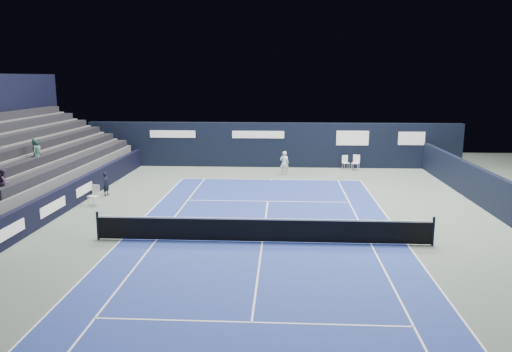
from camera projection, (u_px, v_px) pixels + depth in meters
The scene contains 13 objects.
ground at pixel (264, 227), 21.05m from camera, with size 48.00×48.00×0.00m, color #516057.
court_surface at pixel (262, 242), 19.09m from camera, with size 10.97×23.77×0.01m, color navy.
enclosure_wall_right at pixel (483, 188), 24.22m from camera, with size 0.30×22.00×1.80m, color black.
folding_chair_back_a at pixel (356, 161), 33.79m from camera, with size 0.61×0.60×1.05m.
folding_chair_back_b at pixel (345, 161), 34.16m from camera, with size 0.52×0.51×0.96m.
line_judge_chair at pixel (94, 194), 24.53m from camera, with size 0.57×0.56×1.01m.
line_judge at pixel (106, 184), 26.50m from camera, with size 0.46×0.30×1.27m, color black.
court_markings at pixel (262, 242), 19.09m from camera, with size 11.03×23.83×0.00m.
tennis_net at pixel (262, 229), 18.99m from camera, with size 12.90×0.10×1.10m.
back_sponsor_wall at pixel (273, 145), 34.95m from camera, with size 26.00×0.63×3.10m.
side_barrier_left at pixel (81, 189), 25.35m from camera, with size 0.33×22.00×1.20m.
spectator_stand at pixel (17, 159), 26.28m from camera, with size 6.00×18.00×6.40m.
tennis_player at pixel (284, 163), 32.10m from camera, with size 0.60×0.82×1.55m.
Camera 1 is at (0.77, -18.22, 6.20)m, focal length 35.00 mm.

